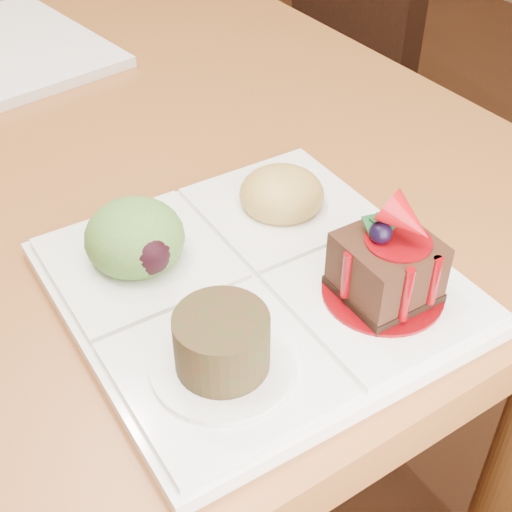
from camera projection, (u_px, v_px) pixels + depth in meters
chair_right at (305, 25)px, 1.41m from camera, size 0.49×0.49×0.98m
sampler_plate at (251, 270)px, 0.51m from camera, size 0.27×0.27×0.10m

